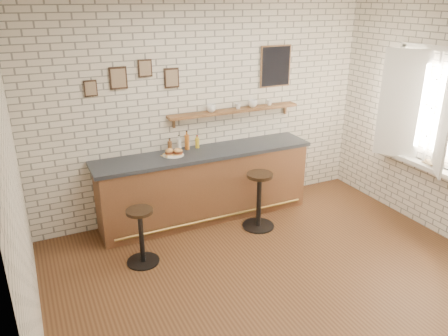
{
  "coord_description": "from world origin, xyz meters",
  "views": [
    {
      "loc": [
        -2.35,
        -3.55,
        3.01
      ],
      "look_at": [
        -0.24,
        0.9,
        1.06
      ],
      "focal_mm": 35.0,
      "sensor_mm": 36.0,
      "label": 1
    }
  ],
  "objects_px": {
    "book_upper": "(428,163)",
    "shelf_cup_a": "(211,108)",
    "bitters_bottle_white": "(179,144)",
    "bar_stool_left": "(141,235)",
    "sandwich_plate": "(173,155)",
    "ciabatta_sandwich": "(174,152)",
    "bitters_bottle_brown": "(170,146)",
    "shelf_cup_b": "(238,106)",
    "condiment_bottle_yellow": "(197,143)",
    "shelf_cup_d": "(269,102)",
    "shelf_cup_c": "(253,104)",
    "bar_counter": "(205,185)",
    "bitters_bottle_amber": "(187,142)",
    "book_lower": "(429,165)",
    "bar_stool_right": "(259,199)"
  },
  "relations": [
    {
      "from": "shelf_cup_c",
      "to": "shelf_cup_d",
      "type": "bearing_deg",
      "value": -67.86
    },
    {
      "from": "shelf_cup_a",
      "to": "book_upper",
      "type": "height_order",
      "value": "shelf_cup_a"
    },
    {
      "from": "shelf_cup_b",
      "to": "book_lower",
      "type": "relative_size",
      "value": 0.38
    },
    {
      "from": "bar_stool_left",
      "to": "book_lower",
      "type": "distance_m",
      "value": 3.82
    },
    {
      "from": "bitters_bottle_white",
      "to": "bar_stool_left",
      "type": "relative_size",
      "value": 0.31
    },
    {
      "from": "shelf_cup_b",
      "to": "book_upper",
      "type": "distance_m",
      "value": 2.66
    },
    {
      "from": "bar_counter",
      "to": "shelf_cup_c",
      "type": "bearing_deg",
      "value": 13.29
    },
    {
      "from": "bar_stool_left",
      "to": "shelf_cup_d",
      "type": "height_order",
      "value": "shelf_cup_d"
    },
    {
      "from": "bar_counter",
      "to": "shelf_cup_d",
      "type": "xyz_separation_m",
      "value": [
        1.13,
        0.2,
        1.04
      ]
    },
    {
      "from": "book_upper",
      "to": "bitters_bottle_white",
      "type": "bearing_deg",
      "value": -178.76
    },
    {
      "from": "book_upper",
      "to": "shelf_cup_a",
      "type": "bearing_deg",
      "value": 175.98
    },
    {
      "from": "shelf_cup_a",
      "to": "book_lower",
      "type": "relative_size",
      "value": 0.58
    },
    {
      "from": "bitters_bottle_brown",
      "to": "shelf_cup_a",
      "type": "distance_m",
      "value": 0.78
    },
    {
      "from": "bar_counter",
      "to": "sandwich_plate",
      "type": "bearing_deg",
      "value": 175.88
    },
    {
      "from": "bitters_bottle_amber",
      "to": "book_lower",
      "type": "distance_m",
      "value": 3.25
    },
    {
      "from": "bar_counter",
      "to": "bitters_bottle_amber",
      "type": "relative_size",
      "value": 11.54
    },
    {
      "from": "bitters_bottle_amber",
      "to": "shelf_cup_b",
      "type": "bearing_deg",
      "value": 0.91
    },
    {
      "from": "sandwich_plate",
      "to": "ciabatta_sandwich",
      "type": "bearing_deg",
      "value": 0.0
    },
    {
      "from": "bar_stool_left",
      "to": "bar_stool_right",
      "type": "xyz_separation_m",
      "value": [
        1.69,
        0.17,
        0.05
      ]
    },
    {
      "from": "sandwich_plate",
      "to": "bar_stool_left",
      "type": "height_order",
      "value": "sandwich_plate"
    },
    {
      "from": "condiment_bottle_yellow",
      "to": "bitters_bottle_white",
      "type": "bearing_deg",
      "value": 180.0
    },
    {
      "from": "ciabatta_sandwich",
      "to": "bar_stool_right",
      "type": "height_order",
      "value": "ciabatta_sandwich"
    },
    {
      "from": "bar_counter",
      "to": "shelf_cup_a",
      "type": "distance_m",
      "value": 1.08
    },
    {
      "from": "shelf_cup_d",
      "to": "bar_counter",
      "type": "bearing_deg",
      "value": -172.06
    },
    {
      "from": "bar_stool_left",
      "to": "shelf_cup_b",
      "type": "distance_m",
      "value": 2.32
    },
    {
      "from": "shelf_cup_a",
      "to": "shelf_cup_c",
      "type": "height_order",
      "value": "same"
    },
    {
      "from": "bitters_bottle_white",
      "to": "shelf_cup_c",
      "type": "distance_m",
      "value": 1.24
    },
    {
      "from": "book_upper",
      "to": "shelf_cup_c",
      "type": "bearing_deg",
      "value": 166.67
    },
    {
      "from": "bitters_bottle_white",
      "to": "shelf_cup_a",
      "type": "xyz_separation_m",
      "value": [
        0.5,
        0.01,
        0.45
      ]
    },
    {
      "from": "bitters_bottle_amber",
      "to": "shelf_cup_d",
      "type": "xyz_separation_m",
      "value": [
        1.32,
        0.01,
        0.42
      ]
    },
    {
      "from": "shelf_cup_a",
      "to": "book_upper",
      "type": "distance_m",
      "value": 2.98
    },
    {
      "from": "sandwich_plate",
      "to": "bitters_bottle_brown",
      "type": "relative_size",
      "value": 1.42
    },
    {
      "from": "sandwich_plate",
      "to": "shelf_cup_d",
      "type": "relative_size",
      "value": 3.14
    },
    {
      "from": "shelf_cup_d",
      "to": "book_lower",
      "type": "distance_m",
      "value": 2.34
    },
    {
      "from": "bar_counter",
      "to": "sandwich_plate",
      "type": "relative_size",
      "value": 11.07
    },
    {
      "from": "bitters_bottle_brown",
      "to": "bar_stool_left",
      "type": "height_order",
      "value": "bitters_bottle_brown"
    },
    {
      "from": "bar_counter",
      "to": "book_lower",
      "type": "relative_size",
      "value": 13.27
    },
    {
      "from": "sandwich_plate",
      "to": "shelf_cup_d",
      "type": "xyz_separation_m",
      "value": [
        1.58,
        0.17,
        0.53
      ]
    },
    {
      "from": "shelf_cup_b",
      "to": "condiment_bottle_yellow",
      "type": "bearing_deg",
      "value": 141.46
    },
    {
      "from": "condiment_bottle_yellow",
      "to": "bar_stool_left",
      "type": "relative_size",
      "value": 0.26
    },
    {
      "from": "shelf_cup_c",
      "to": "shelf_cup_a",
      "type": "bearing_deg",
      "value": 112.14
    },
    {
      "from": "shelf_cup_d",
      "to": "bar_stool_right",
      "type": "bearing_deg",
      "value": -128.82
    },
    {
      "from": "bitters_bottle_amber",
      "to": "bar_stool_left",
      "type": "height_order",
      "value": "bitters_bottle_amber"
    },
    {
      "from": "sandwich_plate",
      "to": "bitters_bottle_amber",
      "type": "relative_size",
      "value": 1.04
    },
    {
      "from": "bitters_bottle_brown",
      "to": "condiment_bottle_yellow",
      "type": "relative_size",
      "value": 1.08
    },
    {
      "from": "bar_stool_left",
      "to": "shelf_cup_c",
      "type": "relative_size",
      "value": 5.21
    },
    {
      "from": "bitters_bottle_brown",
      "to": "ciabatta_sandwich",
      "type": "bearing_deg",
      "value": -89.52
    },
    {
      "from": "bitters_bottle_white",
      "to": "bar_stool_left",
      "type": "height_order",
      "value": "bitters_bottle_white"
    },
    {
      "from": "bitters_bottle_brown",
      "to": "bitters_bottle_amber",
      "type": "distance_m",
      "value": 0.25
    },
    {
      "from": "bar_stool_right",
      "to": "shelf_cup_d",
      "type": "distance_m",
      "value": 1.49
    }
  ]
}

